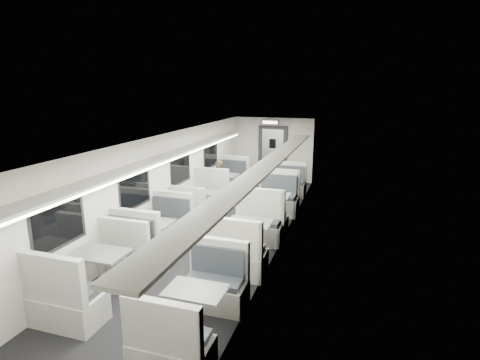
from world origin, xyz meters
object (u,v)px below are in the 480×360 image
Objects in this scene: booth_left_c at (153,238)px; exit_sign at (270,122)px; booth_left_b at (202,203)px; booth_right_a at (285,191)px; vestibule_door at (273,154)px; passenger at (219,183)px; booth_right_d at (196,311)px; booth_right_c at (249,239)px; booth_left_a at (223,186)px; booth_left_d at (101,273)px; booth_right_b at (270,209)px.

booth_left_c is 3.43× the size of exit_sign.
booth_left_b is 0.95× the size of booth_right_a.
booth_left_b is at bearing -102.64° from vestibule_door.
booth_left_b is 4.53m from exit_sign.
booth_left_b is 1.41× the size of passenger.
passenger is at bearing -105.88° from exit_sign.
vestibule_door reaches higher than booth_left_c.
booth_left_c is at bearing -90.00° from booth_left_b.
booth_right_a is at bearing 66.37° from booth_left_c.
passenger is 3.52m from exit_sign.
booth_right_c is at bearing 90.00° from booth_right_d.
booth_left_a is at bearing 106.89° from booth_right_d.
booth_left_a is 6.89m from booth_right_d.
booth_left_c is at bearing 90.00° from booth_left_d.
booth_left_d is 2.99m from booth_right_c.
passenger reaches higher than booth_left_d.
booth_right_d is 9.11m from exit_sign.
booth_left_a is at bearing 90.00° from booth_left_c.
vestibule_door is at bearing 77.36° from booth_left_b.
booth_left_d reaches higher than booth_left_c.
booth_right_c is at bearing -90.00° from booth_right_a.
booth_left_c is 1.02× the size of booth_right_a.
vestibule_door reaches higher than booth_right_d.
exit_sign is (-1.00, 8.85, 1.91)m from booth_right_d.
passenger is at bearing 149.29° from booth_right_b.
booth_left_a reaches higher than booth_right_c.
booth_right_d is at bearing -90.00° from booth_right_a.
booth_left_b is at bearing 90.00° from booth_left_c.
booth_left_a reaches higher than booth_left_c.
booth_right_a is (2.00, 1.88, 0.02)m from booth_left_b.
booth_right_a is at bearing -64.38° from exit_sign.
booth_left_a is 3.00m from vestibule_door.
booth_right_d is at bearing -14.04° from booth_left_d.
booth_left_c is 3.23m from booth_right_b.
exit_sign is at bearing -90.00° from vestibule_door.
booth_left_a is 2.73m from booth_right_b.
vestibule_door is (1.00, 4.46, 0.69)m from booth_left_b.
vestibule_door reaches higher than booth_right_b.
booth_right_a is 3.35× the size of exit_sign.
booth_left_c is 3.65m from passenger.
vestibule_door reaches higher than booth_right_a.
exit_sign is (-1.00, 2.08, 1.91)m from booth_right_a.
booth_left_b is 0.92× the size of booth_left_c.
booth_right_d is at bearing -67.73° from booth_left_b.
booth_right_b reaches higher than booth_right_d.
passenger reaches higher than booth_right_d.
booth_left_b is at bearing 112.27° from booth_right_d.
booth_right_c is at bearing -80.74° from exit_sign.
booth_right_a is 0.88× the size of booth_right_b.
booth_left_a is 4.39m from booth_left_c.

